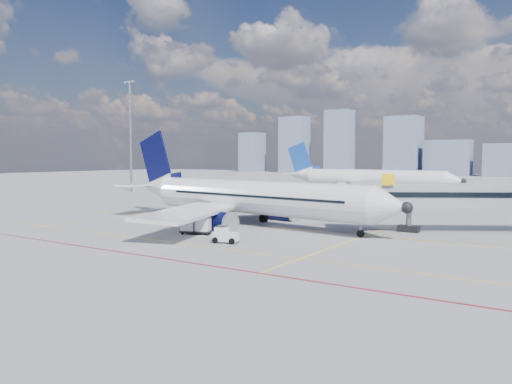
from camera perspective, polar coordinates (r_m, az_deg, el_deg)
ground at (r=52.55m, az=-5.31°, el=-4.80°), size 420.00×420.00×0.00m
apron_markings at (r=49.97m, az=-8.64°, el=-5.28°), size 90.00×35.12×0.01m
jet_bridge at (r=58.33m, az=24.39°, el=-0.56°), size 23.55×15.78×6.30m
floodlight_mast_nw at (r=119.01m, az=-14.15°, el=6.56°), size 3.20×0.61×25.45m
main_aircraft at (r=59.75m, az=-1.28°, el=-0.61°), size 40.90×35.55×11.98m
second_aircraft at (r=112.92m, az=12.47°, el=1.47°), size 41.33×36.00×12.05m
baggage_tug at (r=46.98m, az=-3.61°, el=-4.89°), size 2.55×1.93×1.60m
cargo_dolly at (r=52.47m, az=-6.90°, el=-3.75°), size 3.51×2.51×1.76m
belt_loader at (r=60.37m, az=-8.16°, el=-3.15°), size 5.25×2.22×2.10m
ramp_worker at (r=47.32m, az=-3.58°, el=-4.81°), size 0.47×0.63×1.56m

